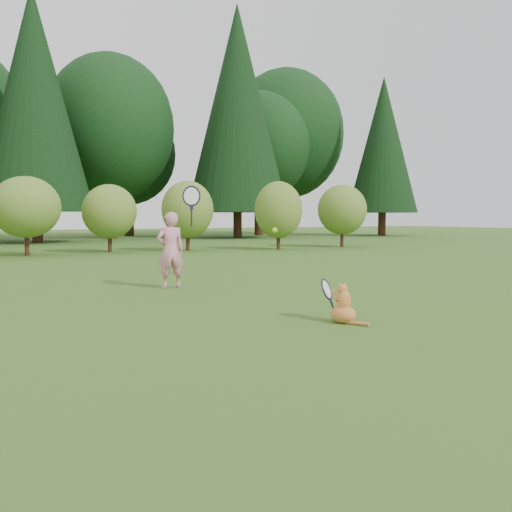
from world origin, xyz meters
TOP-DOWN VIEW (x-y plane):
  - ground at (0.00, 0.00)m, footprint 100.00×100.00m
  - shrub_row at (0.00, 13.00)m, footprint 28.00×3.00m
  - woodland_backdrop at (0.00, 23.00)m, footprint 48.00×10.00m
  - child at (-0.20, 3.18)m, footprint 0.78×0.51m
  - cat at (0.46, -0.89)m, footprint 0.36×0.71m
  - tennis_ball at (0.38, 0.59)m, footprint 0.07×0.07m

SIDE VIEW (x-z plane):
  - ground at x=0.00m, z-range 0.00..0.00m
  - cat at x=0.46m, z-range -0.07..0.57m
  - child at x=-0.20m, z-range -0.30..1.71m
  - tennis_ball at x=0.38m, z-range 1.03..1.11m
  - shrub_row at x=0.00m, z-range 0.00..2.80m
  - woodland_backdrop at x=0.00m, z-range 0.00..15.00m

